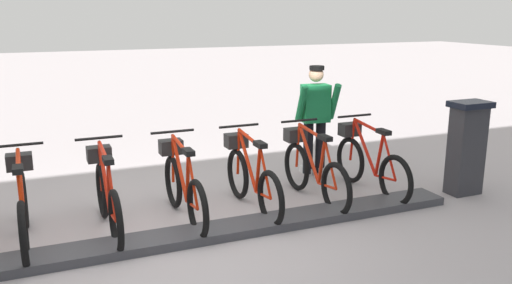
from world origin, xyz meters
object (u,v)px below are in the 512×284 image
object	(u,v)px
bike_docked_1	(312,169)
worker_near_rack	(315,116)
bike_docked_0	(369,162)
bike_docked_3	(183,185)
bike_docked_5	(23,205)
bike_docked_2	(251,176)
payment_kiosk	(466,146)
bike_docked_4	(107,195)

from	to	relation	value
bike_docked_1	worker_near_rack	size ratio (longest dim) A/B	1.04
bike_docked_0	bike_docked_3	xyz separation A→B (m)	(0.00, 2.63, 0.00)
bike_docked_1	bike_docked_5	xyz separation A→B (m)	(0.00, 3.50, 0.00)
bike_docked_1	bike_docked_2	bearing A→B (deg)	90.00
bike_docked_0	worker_near_rack	world-z (taller)	worker_near_rack
payment_kiosk	bike_docked_1	size ratio (longest dim) A/B	0.74
payment_kiosk	bike_docked_0	distance (m)	1.32
payment_kiosk	bike_docked_2	size ratio (longest dim) A/B	0.74
bike_docked_2	bike_docked_3	world-z (taller)	same
bike_docked_0	bike_docked_1	size ratio (longest dim) A/B	1.00
bike_docked_2	worker_near_rack	xyz separation A→B (m)	(1.01, -1.46, 0.48)
bike_docked_0	bike_docked_4	size ratio (longest dim) A/B	1.00
bike_docked_3	bike_docked_4	distance (m)	0.88
payment_kiosk	bike_docked_1	distance (m)	2.13
bike_docked_3	bike_docked_5	xyz separation A→B (m)	(0.00, 1.75, 0.00)
payment_kiosk	bike_docked_0	size ratio (longest dim) A/B	0.74
worker_near_rack	bike_docked_1	bearing A→B (deg)	149.86
bike_docked_1	bike_docked_3	distance (m)	1.75
payment_kiosk	bike_docked_0	world-z (taller)	payment_kiosk
bike_docked_0	bike_docked_5	bearing A→B (deg)	90.00
bike_docked_1	bike_docked_4	bearing A→B (deg)	90.00
bike_docked_1	bike_docked_2	size ratio (longest dim) A/B	1.00
bike_docked_1	worker_near_rack	xyz separation A→B (m)	(1.01, -0.58, 0.48)
bike_docked_4	bike_docked_1	bearing A→B (deg)	-90.00
bike_docked_3	bike_docked_5	bearing A→B (deg)	90.00
bike_docked_5	bike_docked_3	bearing A→B (deg)	-90.00
bike_docked_5	bike_docked_4	bearing A→B (deg)	-90.00
bike_docked_1	bike_docked_2	world-z (taller)	same
bike_docked_1	bike_docked_3	bearing A→B (deg)	90.00
worker_near_rack	bike_docked_3	bearing A→B (deg)	113.29
bike_docked_0	bike_docked_1	distance (m)	0.88
bike_docked_0	bike_docked_2	bearing A→B (deg)	90.00
bike_docked_1	bike_docked_5	bearing A→B (deg)	90.00
bike_docked_2	worker_near_rack	distance (m)	1.84
bike_docked_3	worker_near_rack	bearing A→B (deg)	-66.71
bike_docked_4	worker_near_rack	bearing A→B (deg)	-72.62
worker_near_rack	bike_docked_4	bearing A→B (deg)	107.38
payment_kiosk	worker_near_rack	xyz separation A→B (m)	(1.58, 1.46, 0.24)
payment_kiosk	worker_near_rack	world-z (taller)	worker_near_rack
payment_kiosk	bike_docked_1	xyz separation A→B (m)	(0.57, 2.04, -0.24)
bike_docked_5	worker_near_rack	bearing A→B (deg)	-76.18
payment_kiosk	bike_docked_5	distance (m)	5.58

